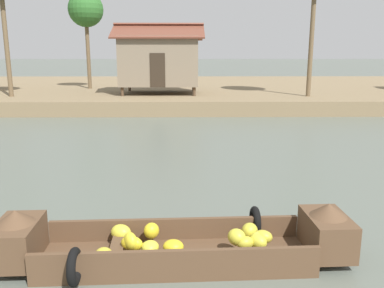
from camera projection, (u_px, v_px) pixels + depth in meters
ground_plane at (200, 164)px, 11.48m from camera, size 300.00×300.00×0.00m
riverbank_strip at (192, 90)px, 29.31m from camera, size 160.00×20.00×0.73m
banana_boat at (176, 243)px, 6.12m from camera, size 5.28×1.96×0.89m
stilt_house_mid_left at (159, 60)px, 23.08m from camera, size 5.00×3.75×3.91m
palm_tree_near at (86, 10)px, 25.43m from camera, size 2.18×2.18×6.02m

